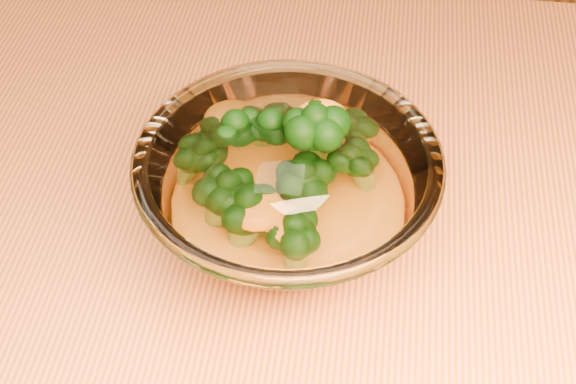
# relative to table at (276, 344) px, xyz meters

# --- Properties ---
(table) EXTENTS (1.20, 0.80, 0.75)m
(table) POSITION_rel_table_xyz_m (0.00, 0.00, 0.00)
(table) COLOR #DC6F42
(table) RESTS_ON ground
(glass_bowl) EXTENTS (0.22, 0.22, 0.10)m
(glass_bowl) POSITION_rel_table_xyz_m (0.01, 0.03, 0.15)
(glass_bowl) COLOR white
(glass_bowl) RESTS_ON table
(cheese_sauce) EXTENTS (0.13, 0.13, 0.04)m
(cheese_sauce) POSITION_rel_table_xyz_m (0.01, 0.03, 0.13)
(cheese_sauce) COLOR #FFA715
(cheese_sauce) RESTS_ON glass_bowl
(broccoli_heap) EXTENTS (0.15, 0.14, 0.08)m
(broccoli_heap) POSITION_rel_table_xyz_m (-0.00, 0.05, 0.17)
(broccoli_heap) COLOR black
(broccoli_heap) RESTS_ON cheese_sauce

